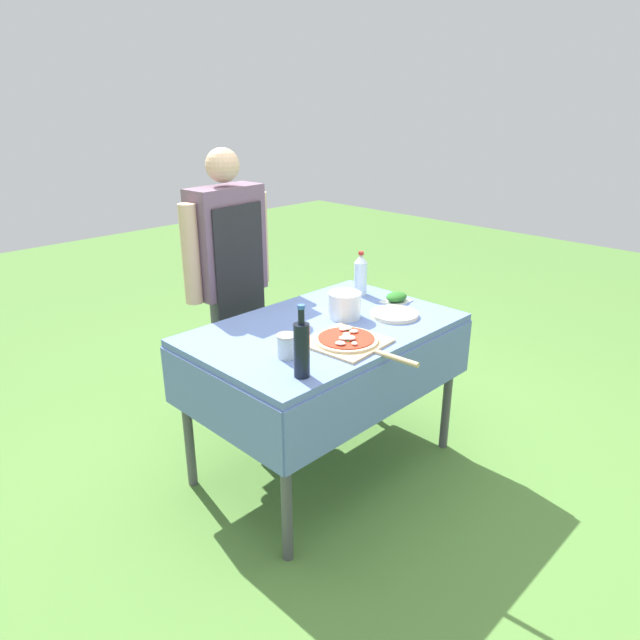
{
  "coord_description": "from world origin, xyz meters",
  "views": [
    {
      "loc": [
        -1.83,
        -1.77,
        1.81
      ],
      "look_at": [
        -0.03,
        0.0,
        0.83
      ],
      "focal_mm": 32.0,
      "sensor_mm": 36.0,
      "label": 1
    }
  ],
  "objects_px": {
    "sauce_jar": "(287,347)",
    "oil_bottle": "(302,349)",
    "prep_table": "(325,344)",
    "herb_container": "(396,297)",
    "water_bottle": "(361,274)",
    "person_cook": "(229,268)",
    "pizza_on_peel": "(348,341)",
    "mixing_tub": "(345,305)",
    "plate_stack": "(395,314)"
  },
  "relations": [
    {
      "from": "oil_bottle",
      "to": "sauce_jar",
      "type": "xyz_separation_m",
      "value": [
        0.08,
        0.18,
        -0.07
      ]
    },
    {
      "from": "pizza_on_peel",
      "to": "oil_bottle",
      "type": "height_order",
      "value": "oil_bottle"
    },
    {
      "from": "prep_table",
      "to": "pizza_on_peel",
      "type": "relative_size",
      "value": 2.41
    },
    {
      "from": "prep_table",
      "to": "sauce_jar",
      "type": "height_order",
      "value": "sauce_jar"
    },
    {
      "from": "person_cook",
      "to": "water_bottle",
      "type": "xyz_separation_m",
      "value": [
        0.49,
        -0.55,
        -0.03
      ]
    },
    {
      "from": "oil_bottle",
      "to": "water_bottle",
      "type": "xyz_separation_m",
      "value": [
        0.93,
        0.5,
        -0.0
      ]
    },
    {
      "from": "person_cook",
      "to": "pizza_on_peel",
      "type": "distance_m",
      "value": 0.98
    },
    {
      "from": "oil_bottle",
      "to": "plate_stack",
      "type": "height_order",
      "value": "oil_bottle"
    },
    {
      "from": "herb_container",
      "to": "mixing_tub",
      "type": "height_order",
      "value": "mixing_tub"
    },
    {
      "from": "oil_bottle",
      "to": "herb_container",
      "type": "relative_size",
      "value": 1.95
    },
    {
      "from": "pizza_on_peel",
      "to": "oil_bottle",
      "type": "bearing_deg",
      "value": -171.86
    },
    {
      "from": "pizza_on_peel",
      "to": "water_bottle",
      "type": "distance_m",
      "value": 0.71
    },
    {
      "from": "person_cook",
      "to": "mixing_tub",
      "type": "distance_m",
      "value": 0.75
    },
    {
      "from": "plate_stack",
      "to": "water_bottle",
      "type": "bearing_deg",
      "value": 68.03
    },
    {
      "from": "sauce_jar",
      "to": "oil_bottle",
      "type": "bearing_deg",
      "value": -114.43
    },
    {
      "from": "herb_container",
      "to": "plate_stack",
      "type": "bearing_deg",
      "value": -144.6
    },
    {
      "from": "prep_table",
      "to": "oil_bottle",
      "type": "relative_size",
      "value": 4.37
    },
    {
      "from": "prep_table",
      "to": "mixing_tub",
      "type": "xyz_separation_m",
      "value": [
        0.16,
        0.01,
        0.16
      ]
    },
    {
      "from": "mixing_tub",
      "to": "sauce_jar",
      "type": "distance_m",
      "value": 0.54
    },
    {
      "from": "sauce_jar",
      "to": "plate_stack",
      "type": "bearing_deg",
      "value": -2.05
    },
    {
      "from": "pizza_on_peel",
      "to": "mixing_tub",
      "type": "relative_size",
      "value": 3.29
    },
    {
      "from": "pizza_on_peel",
      "to": "herb_container",
      "type": "distance_m",
      "value": 0.64
    },
    {
      "from": "person_cook",
      "to": "plate_stack",
      "type": "distance_m",
      "value": 0.97
    },
    {
      "from": "pizza_on_peel",
      "to": "plate_stack",
      "type": "height_order",
      "value": "pizza_on_peel"
    },
    {
      "from": "pizza_on_peel",
      "to": "oil_bottle",
      "type": "distance_m",
      "value": 0.39
    },
    {
      "from": "person_cook",
      "to": "prep_table",
      "type": "bearing_deg",
      "value": 85.77
    },
    {
      "from": "sauce_jar",
      "to": "prep_table",
      "type": "bearing_deg",
      "value": 19.83
    },
    {
      "from": "oil_bottle",
      "to": "mixing_tub",
      "type": "bearing_deg",
      "value": 28.22
    },
    {
      "from": "prep_table",
      "to": "pizza_on_peel",
      "type": "xyz_separation_m",
      "value": [
        -0.08,
        -0.23,
        0.11
      ]
    },
    {
      "from": "person_cook",
      "to": "pizza_on_peel",
      "type": "height_order",
      "value": "person_cook"
    },
    {
      "from": "oil_bottle",
      "to": "mixing_tub",
      "type": "xyz_separation_m",
      "value": [
        0.6,
        0.32,
        -0.05
      ]
    },
    {
      "from": "prep_table",
      "to": "herb_container",
      "type": "height_order",
      "value": "herb_container"
    },
    {
      "from": "person_cook",
      "to": "herb_container",
      "type": "xyz_separation_m",
      "value": [
        0.53,
        -0.77,
        -0.12
      ]
    },
    {
      "from": "prep_table",
      "to": "sauce_jar",
      "type": "distance_m",
      "value": 0.41
    },
    {
      "from": "pizza_on_peel",
      "to": "person_cook",
      "type": "bearing_deg",
      "value": 80.87
    },
    {
      "from": "sauce_jar",
      "to": "water_bottle",
      "type": "bearing_deg",
      "value": 21.09
    },
    {
      "from": "person_cook",
      "to": "sauce_jar",
      "type": "relative_size",
      "value": 15.58
    },
    {
      "from": "water_bottle",
      "to": "sauce_jar",
      "type": "height_order",
      "value": "water_bottle"
    },
    {
      "from": "prep_table",
      "to": "plate_stack",
      "type": "distance_m",
      "value": 0.39
    },
    {
      "from": "pizza_on_peel",
      "to": "herb_container",
      "type": "relative_size",
      "value": 3.55
    },
    {
      "from": "mixing_tub",
      "to": "plate_stack",
      "type": "height_order",
      "value": "mixing_tub"
    },
    {
      "from": "pizza_on_peel",
      "to": "sauce_jar",
      "type": "bearing_deg",
      "value": 157.16
    },
    {
      "from": "pizza_on_peel",
      "to": "herb_container",
      "type": "bearing_deg",
      "value": 13.35
    },
    {
      "from": "herb_container",
      "to": "oil_bottle",
      "type": "bearing_deg",
      "value": -163.95
    },
    {
      "from": "herb_container",
      "to": "mixing_tub",
      "type": "distance_m",
      "value": 0.37
    },
    {
      "from": "pizza_on_peel",
      "to": "sauce_jar",
      "type": "relative_size",
      "value": 5.35
    },
    {
      "from": "herb_container",
      "to": "sauce_jar",
      "type": "relative_size",
      "value": 1.51
    },
    {
      "from": "person_cook",
      "to": "plate_stack",
      "type": "relative_size",
      "value": 6.59
    },
    {
      "from": "person_cook",
      "to": "sauce_jar",
      "type": "distance_m",
      "value": 0.95
    },
    {
      "from": "plate_stack",
      "to": "sauce_jar",
      "type": "bearing_deg",
      "value": 177.95
    }
  ]
}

